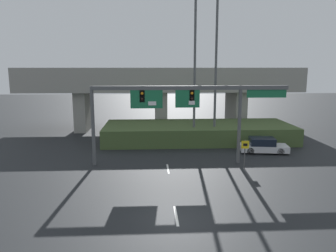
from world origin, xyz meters
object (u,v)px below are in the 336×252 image
(signal_gantry, at_px, (182,101))
(speed_limit_sign, at_px, (245,150))
(highway_light_pole_near, at_px, (195,63))
(parked_sedan_near_right, at_px, (263,146))
(highway_light_pole_far, at_px, (216,66))

(signal_gantry, height_order, speed_limit_sign, signal_gantry)
(highway_light_pole_near, distance_m, parked_sedan_near_right, 10.26)
(signal_gantry, relative_size, parked_sedan_near_right, 3.48)
(signal_gantry, bearing_deg, highway_light_pole_near, 74.20)
(speed_limit_sign, xyz_separation_m, highway_light_pole_near, (-2.85, 8.36, 6.67))
(highway_light_pole_far, bearing_deg, highway_light_pole_near, -173.97)
(speed_limit_sign, distance_m, parked_sedan_near_right, 5.69)
(highway_light_pole_far, bearing_deg, speed_limit_sign, -85.25)
(signal_gantry, distance_m, speed_limit_sign, 6.21)
(signal_gantry, distance_m, highway_light_pole_near, 7.68)
(highway_light_pole_near, relative_size, highway_light_pole_far, 1.03)
(highway_light_pole_far, relative_size, parked_sedan_near_right, 3.35)
(highway_light_pole_far, distance_m, parked_sedan_near_right, 9.09)
(highway_light_pole_near, relative_size, parked_sedan_near_right, 3.45)
(speed_limit_sign, bearing_deg, highway_light_pole_far, 94.75)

